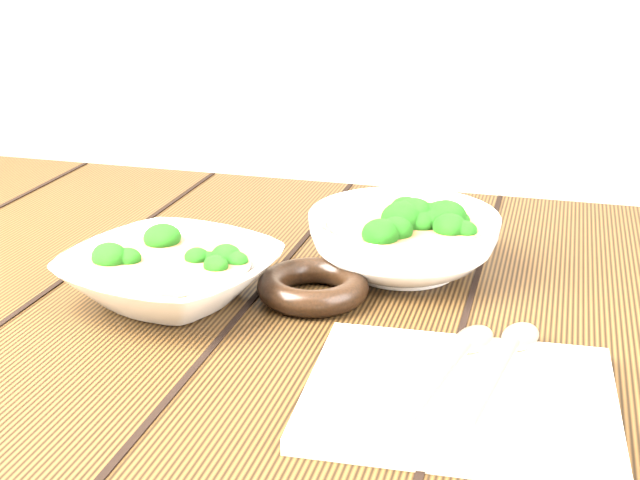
# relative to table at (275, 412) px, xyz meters

# --- Properties ---
(table) EXTENTS (1.20, 0.80, 0.75)m
(table) POSITION_rel_table_xyz_m (0.00, 0.00, 0.00)
(table) COLOR #3A2610
(table) RESTS_ON ground
(soup_bowl_front) EXTENTS (0.23, 0.23, 0.05)m
(soup_bowl_front) POSITION_rel_table_xyz_m (-0.10, -0.02, 0.14)
(soup_bowl_front) COLOR silver
(soup_bowl_front) RESTS_ON table
(soup_bowl_back) EXTENTS (0.26, 0.26, 0.07)m
(soup_bowl_back) POSITION_rel_table_xyz_m (0.10, 0.11, 0.15)
(soup_bowl_back) COLOR silver
(soup_bowl_back) RESTS_ON table
(trivet) EXTENTS (0.11, 0.11, 0.03)m
(trivet) POSITION_rel_table_xyz_m (0.03, 0.02, 0.13)
(trivet) COLOR black
(trivet) RESTS_ON table
(napkin) EXTENTS (0.24, 0.20, 0.01)m
(napkin) POSITION_rel_table_xyz_m (0.19, -0.14, 0.13)
(napkin) COLOR beige
(napkin) RESTS_ON table
(spoon_left) EXTENTS (0.05, 0.19, 0.01)m
(spoon_left) POSITION_rel_table_xyz_m (0.19, -0.09, 0.14)
(spoon_left) COLOR #A09B8E
(spoon_left) RESTS_ON napkin
(spoon_right) EXTENTS (0.05, 0.19, 0.01)m
(spoon_right) POSITION_rel_table_xyz_m (0.23, -0.08, 0.14)
(spoon_right) COLOR #A09B8E
(spoon_right) RESTS_ON napkin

